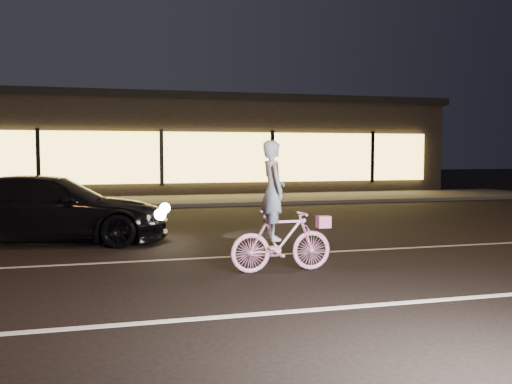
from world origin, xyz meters
name	(u,v)px	position (x,y,z in m)	size (l,w,h in m)	color
ground	(274,282)	(0.00, 0.00, 0.00)	(90.00, 90.00, 0.00)	black
lane_stripe_near	(312,310)	(0.00, -1.50, 0.00)	(60.00, 0.12, 0.01)	silver
lane_stripe_far	(240,256)	(0.00, 2.00, 0.00)	(60.00, 0.10, 0.01)	gray
sidewalk	(167,201)	(0.00, 13.00, 0.06)	(30.00, 4.00, 0.12)	#383533
storefront	(152,145)	(0.00, 18.97, 2.15)	(25.40, 8.42, 4.20)	black
cyclist	(279,226)	(0.27, 0.60, 0.71)	(1.58, 0.54, 1.98)	#FF3BA4
sedan	(51,209)	(-3.28, 4.47, 0.67)	(4.89, 2.69, 1.34)	black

